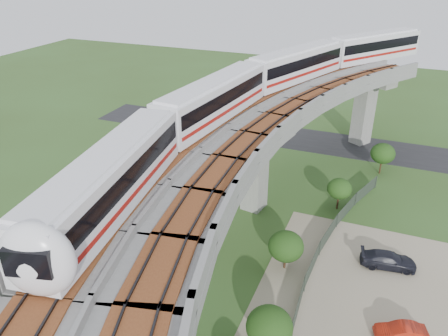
{
  "coord_description": "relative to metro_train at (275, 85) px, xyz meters",
  "views": [
    {
      "loc": [
        12.37,
        -26.43,
        23.87
      ],
      "look_at": [
        0.28,
        3.74,
        7.5
      ],
      "focal_mm": 35.0,
      "sensor_mm": 36.0,
      "label": 1
    }
  ],
  "objects": [
    {
      "name": "fence",
      "position": [
        7.96,
        -13.06,
        -11.56
      ],
      "size": [
        3.87,
        38.73,
        1.5
      ],
      "color": "#2D382D",
      "rests_on": "ground"
    },
    {
      "name": "tree_1",
      "position": [
        7.17,
        0.21,
        -9.97
      ],
      "size": [
        2.47,
        2.47,
        3.39
      ],
      "color": "#382314",
      "rests_on": "ground"
    },
    {
      "name": "car_red",
      "position": [
        13.77,
        -15.14,
        -11.69
      ],
      "size": [
        3.7,
        2.26,
        1.15
      ],
      "primitive_type": "imported",
      "rotation": [
        0.0,
        0.0,
        -1.25
      ],
      "color": "#A61F0F",
      "rests_on": "dirt_lot"
    },
    {
      "name": "tree_2",
      "position": [
        4.55,
        -10.87,
        -10.09
      ],
      "size": [
        2.93,
        2.93,
        3.47
      ],
      "color": "#382314",
      "rests_on": "ground"
    },
    {
      "name": "tree_3",
      "position": [
        5.68,
        -19.38,
        -10.24
      ],
      "size": [
        3.07,
        3.07,
        3.38
      ],
      "color": "#382314",
      "rests_on": "ground"
    },
    {
      "name": "car_dark",
      "position": [
        12.51,
        -7.5,
        -11.61
      ],
      "size": [
        4.77,
        2.55,
        1.31
      ],
      "primitive_type": "imported",
      "rotation": [
        0.0,
        0.0,
        1.73
      ],
      "color": "black",
      "rests_on": "dirt_lot"
    },
    {
      "name": "asphalt_road",
      "position": [
        -1.79,
        16.94,
        -12.29
      ],
      "size": [
        60.0,
        8.0,
        0.03
      ],
      "primitive_type": "cube",
      "color": "#232326",
      "rests_on": "ground"
    },
    {
      "name": "metro_train",
      "position": [
        0.0,
        0.0,
        0.0
      ],
      "size": [
        18.42,
        59.79,
        3.64
      ],
      "color": "white",
      "rests_on": "ground"
    },
    {
      "name": "viaduct",
      "position": [
        2.05,
        -13.06,
        -3.26
      ],
      "size": [
        19.58,
        73.98,
        11.4
      ],
      "color": "#99968E",
      "rests_on": "ground"
    },
    {
      "name": "dirt_lot",
      "position": [
        12.21,
        -15.06,
        -12.29
      ],
      "size": [
        18.0,
        26.0,
        0.04
      ],
      "primitive_type": "cube",
      "color": "gray",
      "rests_on": "ground"
    },
    {
      "name": "ground",
      "position": [
        -1.79,
        -13.06,
        -12.31
      ],
      "size": [
        160.0,
        160.0,
        0.0
      ],
      "primitive_type": "plane",
      "color": "#385321",
      "rests_on": "ground"
    },
    {
      "name": "tree_0",
      "position": [
        10.62,
        10.05,
        -9.7
      ],
      "size": [
        2.8,
        2.8,
        3.8
      ],
      "color": "#382314",
      "rests_on": "ground"
    }
  ]
}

